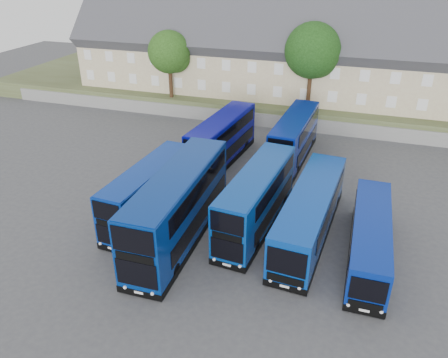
% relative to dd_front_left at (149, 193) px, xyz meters
% --- Properties ---
extents(ground, '(120.00, 120.00, 0.00)m').
position_rel_dd_front_left_xyz_m(ground, '(6.08, -3.35, -1.93)').
color(ground, '#434448').
rests_on(ground, ground).
extents(retaining_wall, '(70.00, 0.40, 1.50)m').
position_rel_dd_front_left_xyz_m(retaining_wall, '(6.08, 20.65, -1.18)').
color(retaining_wall, slate).
rests_on(retaining_wall, ground).
extents(earth_bank, '(80.00, 20.00, 2.00)m').
position_rel_dd_front_left_xyz_m(earth_bank, '(6.08, 30.65, -0.93)').
color(earth_bank, '#4A502D').
rests_on(earth_bank, ground).
extents(terrace_row, '(48.00, 10.40, 11.20)m').
position_rel_dd_front_left_xyz_m(terrace_row, '(3.08, 26.65, 4.66)').
color(terrace_row, tan).
rests_on(terrace_row, earth_bank).
extents(dd_front_left, '(2.98, 10.05, 3.94)m').
position_rel_dd_front_left_xyz_m(dd_front_left, '(0.00, 0.00, 0.00)').
color(dd_front_left, navy).
rests_on(dd_front_left, ground).
extents(dd_front_mid, '(2.96, 12.30, 4.88)m').
position_rel_dd_front_left_xyz_m(dd_front_mid, '(3.18, -1.95, 0.47)').
color(dd_front_mid, navy).
rests_on(dd_front_mid, ground).
extents(dd_front_right, '(3.36, 10.81, 4.23)m').
position_rel_dd_front_left_xyz_m(dd_front_right, '(7.69, 1.08, 0.14)').
color(dd_front_right, '#083994').
rests_on(dd_front_right, ground).
extents(dd_rear_left, '(3.50, 10.73, 4.19)m').
position_rel_dd_front_left_xyz_m(dd_rear_left, '(2.04, 10.58, 0.13)').
color(dd_rear_left, '#070A90').
rests_on(dd_rear_left, ground).
extents(dd_rear_right, '(3.02, 10.65, 4.18)m').
position_rel_dd_front_left_xyz_m(dd_rear_right, '(8.21, 13.00, 0.12)').
color(dd_rear_right, '#082095').
rests_on(dd_rear_right, ground).
extents(coach_east_a, '(3.53, 12.60, 3.40)m').
position_rel_dd_front_left_xyz_m(coach_east_a, '(11.41, 1.16, -0.26)').
color(coach_east_a, '#08389D').
rests_on(coach_east_a, ground).
extents(coach_east_b, '(2.28, 10.65, 2.91)m').
position_rel_dd_front_left_xyz_m(coach_east_b, '(15.35, -0.27, -0.51)').
color(coach_east_b, navy).
rests_on(coach_east_b, ground).
extents(tree_west, '(4.80, 4.80, 7.65)m').
position_rel_dd_front_left_xyz_m(tree_west, '(-7.78, 21.75, 5.12)').
color(tree_west, '#382314').
rests_on(tree_west, earth_bank).
extents(tree_mid, '(5.76, 5.76, 9.18)m').
position_rel_dd_front_left_xyz_m(tree_mid, '(8.22, 22.25, 6.13)').
color(tree_mid, '#382314').
rests_on(tree_mid, earth_bank).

